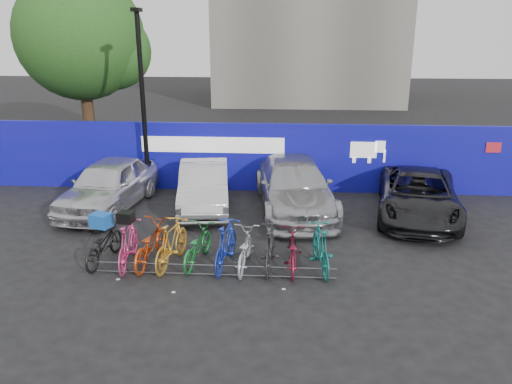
# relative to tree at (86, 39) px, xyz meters

# --- Properties ---
(ground) EXTENTS (100.00, 100.00, 0.00)m
(ground) POSITION_rel_tree_xyz_m (6.77, -10.06, -5.07)
(ground) COLOR black
(ground) RESTS_ON ground
(hoarding) EXTENTS (22.00, 0.18, 2.40)m
(hoarding) POSITION_rel_tree_xyz_m (6.78, -4.06, -3.86)
(hoarding) COLOR #0B109B
(hoarding) RESTS_ON ground
(tree) EXTENTS (5.40, 5.20, 7.80)m
(tree) POSITION_rel_tree_xyz_m (0.00, 0.00, 0.00)
(tree) COLOR #382314
(tree) RESTS_ON ground
(lamppost) EXTENTS (0.25, 0.50, 6.11)m
(lamppost) POSITION_rel_tree_xyz_m (3.57, -4.66, -1.80)
(lamppost) COLOR black
(lamppost) RESTS_ON ground
(bike_rack) EXTENTS (5.60, 0.03, 0.30)m
(bike_rack) POSITION_rel_tree_xyz_m (6.77, -10.66, -4.91)
(bike_rack) COLOR #595B60
(bike_rack) RESTS_ON ground
(car_0) EXTENTS (2.43, 4.83, 1.58)m
(car_0) POSITION_rel_tree_xyz_m (2.75, -6.25, -4.28)
(car_0) COLOR silver
(car_0) RESTS_ON ground
(car_1) EXTENTS (2.10, 4.48, 1.42)m
(car_1) POSITION_rel_tree_xyz_m (5.74, -5.91, -4.36)
(car_1) COLOR silver
(car_1) RESTS_ON ground
(car_2) EXTENTS (2.90, 5.65, 1.57)m
(car_2) POSITION_rel_tree_xyz_m (8.62, -5.97, -4.29)
(car_2) COLOR #A7A8AC
(car_2) RESTS_ON ground
(car_3) EXTENTS (3.16, 5.32, 1.38)m
(car_3) POSITION_rel_tree_xyz_m (12.37, -6.37, -4.38)
(car_3) COLOR black
(car_3) RESTS_ON ground
(bike_0) EXTENTS (0.85, 1.83, 0.93)m
(bike_0) POSITION_rel_tree_xyz_m (3.95, -10.07, -4.61)
(bike_0) COLOR black
(bike_0) RESTS_ON ground
(bike_1) EXTENTS (0.64, 1.89, 1.12)m
(bike_1) POSITION_rel_tree_xyz_m (4.62, -10.21, -4.51)
(bike_1) COLOR #D73778
(bike_1) RESTS_ON ground
(bike_2) EXTENTS (0.92, 2.02, 1.02)m
(bike_2) POSITION_rel_tree_xyz_m (5.11, -10.05, -4.56)
(bike_2) COLOR #B93C0F
(bike_2) RESTS_ON ground
(bike_3) EXTENTS (0.87, 1.96, 1.14)m
(bike_3) POSITION_rel_tree_xyz_m (5.66, -10.13, -4.50)
(bike_3) COLOR gold
(bike_3) RESTS_ON ground
(bike_4) EXTENTS (0.93, 1.85, 0.93)m
(bike_4) POSITION_rel_tree_xyz_m (6.24, -9.99, -4.61)
(bike_4) COLOR #1B7931
(bike_4) RESTS_ON ground
(bike_5) EXTENTS (0.79, 1.93, 1.13)m
(bike_5) POSITION_rel_tree_xyz_m (6.97, -10.12, -4.50)
(bike_5) COLOR #182FA4
(bike_5) RESTS_ON ground
(bike_6) EXTENTS (0.72, 1.80, 0.93)m
(bike_6) POSITION_rel_tree_xyz_m (7.41, -10.15, -4.60)
(bike_6) COLOR #B7B9BF
(bike_6) RESTS_ON ground
(bike_7) EXTENTS (0.62, 1.80, 1.07)m
(bike_7) POSITION_rel_tree_xyz_m (8.03, -10.16, -4.54)
(bike_7) COLOR #29292B
(bike_7) RESTS_ON ground
(bike_8) EXTENTS (0.64, 1.78, 0.93)m
(bike_8) POSITION_rel_tree_xyz_m (8.55, -10.15, -4.60)
(bike_8) COLOR maroon
(bike_8) RESTS_ON ground
(bike_9) EXTENTS (0.78, 1.93, 1.12)m
(bike_9) POSITION_rel_tree_xyz_m (9.23, -10.15, -4.51)
(bike_9) COLOR #136B63
(bike_9) RESTS_ON ground
(cargo_crate) EXTENTS (0.56, 0.48, 0.33)m
(cargo_crate) POSITION_rel_tree_xyz_m (3.95, -10.07, -3.98)
(cargo_crate) COLOR #1655B4
(cargo_crate) RESTS_ON bike_0
(cargo_topcase) EXTENTS (0.39, 0.36, 0.26)m
(cargo_topcase) POSITION_rel_tree_xyz_m (4.62, -10.21, -3.82)
(cargo_topcase) COLOR black
(cargo_topcase) RESTS_ON bike_1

